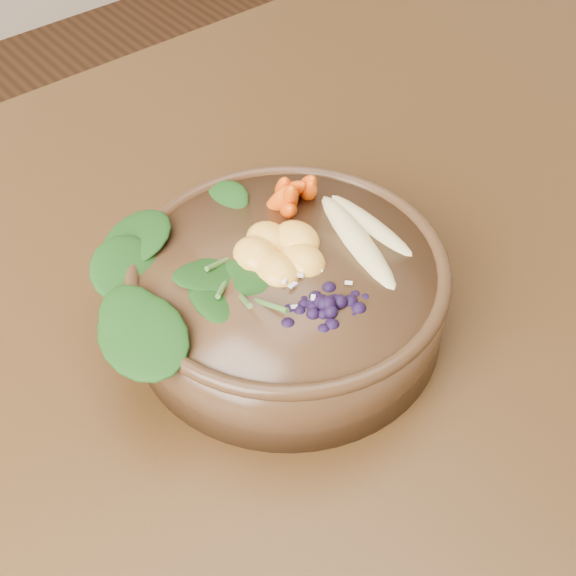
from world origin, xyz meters
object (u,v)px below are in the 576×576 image
(banana_halves, at_px, (365,221))
(dining_table, at_px, (349,299))
(stoneware_bowl, at_px, (288,296))
(kale_heap, at_px, (212,225))
(blueberry_pile, at_px, (327,291))
(mandarin_cluster, at_px, (280,240))
(carrot_cluster, at_px, (295,166))

(banana_halves, bearing_deg, dining_table, 59.84)
(stoneware_bowl, height_order, kale_heap, kale_heap)
(stoneware_bowl, xyz_separation_m, banana_halves, (0.08, -0.01, 0.05))
(kale_heap, bearing_deg, blueberry_pile, -77.58)
(kale_heap, relative_size, banana_halves, 1.19)
(banana_halves, distance_m, mandarin_cluster, 0.08)
(banana_halves, xyz_separation_m, blueberry_pile, (-0.08, -0.05, 0.01))
(dining_table, distance_m, blueberry_pile, 0.25)
(dining_table, relative_size, mandarin_cluster, 18.52)
(stoneware_bowl, xyz_separation_m, carrot_cluster, (0.06, 0.06, 0.07))
(carrot_cluster, bearing_deg, banana_halves, -66.94)
(carrot_cluster, height_order, blueberry_pile, carrot_cluster)
(dining_table, xyz_separation_m, blueberry_pile, (-0.13, -0.11, 0.18))
(kale_heap, xyz_separation_m, carrot_cluster, (0.09, 0.00, 0.02))
(dining_table, relative_size, stoneware_bowl, 5.88)
(dining_table, bearing_deg, blueberry_pile, -141.40)
(dining_table, height_order, blueberry_pile, blueberry_pile)
(kale_heap, xyz_separation_m, mandarin_cluster, (0.04, -0.05, -0.01))
(dining_table, xyz_separation_m, mandarin_cluster, (-0.12, -0.03, 0.18))
(banana_halves, bearing_deg, kale_heap, 156.45)
(dining_table, bearing_deg, banana_halves, -129.54)
(carrot_cluster, relative_size, mandarin_cluster, 0.87)
(mandarin_cluster, height_order, blueberry_pile, blueberry_pile)
(kale_heap, height_order, blueberry_pile, kale_heap)
(kale_heap, height_order, mandarin_cluster, kale_heap)
(stoneware_bowl, relative_size, mandarin_cluster, 3.15)
(carrot_cluster, relative_size, blueberry_pile, 0.60)
(dining_table, relative_size, blueberry_pile, 12.72)
(banana_halves, height_order, mandarin_cluster, mandarin_cluster)
(kale_heap, xyz_separation_m, banana_halves, (0.11, -0.07, -0.01))
(banana_halves, bearing_deg, carrot_cluster, 113.06)
(carrot_cluster, bearing_deg, mandarin_cluster, -129.81)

